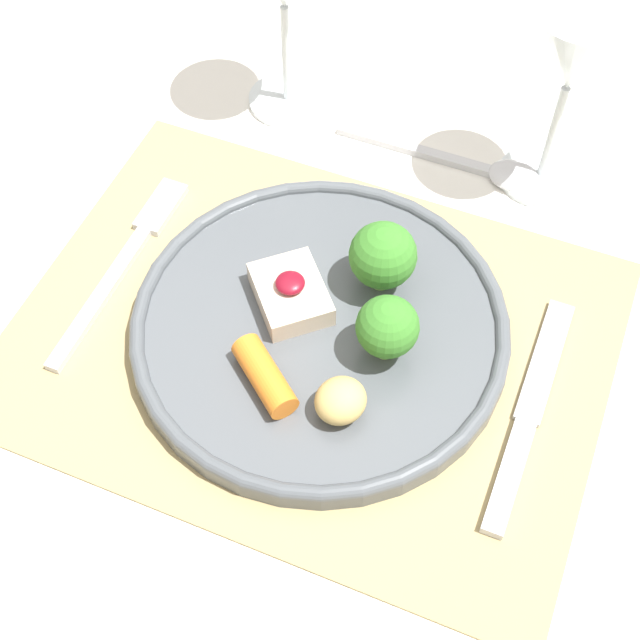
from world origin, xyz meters
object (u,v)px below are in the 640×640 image
Objects in this scene: dinner_plate at (325,323)px; fork at (128,256)px; knife at (525,426)px; wine_glass_near at (575,58)px; spoon at (482,167)px.

dinner_plate is 1.42× the size of fork.
dinner_plate is 1.42× the size of knife.
fork is 0.35m from knife.
fork is at bearing -143.10° from wine_glass_near.
wine_glass_near is at bearing 37.67° from fork.
fork is at bearing 177.10° from dinner_plate.
knife is at bearing -70.46° from spoon.
wine_glass_near is (0.30, 0.22, 0.13)m from fork.
fork is 1.09× the size of spoon.
fork is 1.00× the size of knife.
wine_glass_near reaches higher than fork.
knife is at bearing -7.28° from dinner_plate.
fork is 0.32m from spoon.
dinner_plate is 1.64× the size of wine_glass_near.
knife is 0.29m from wine_glass_near.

